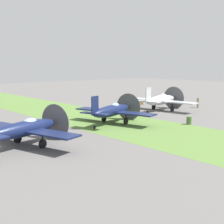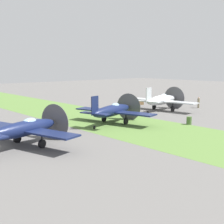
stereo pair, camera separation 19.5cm
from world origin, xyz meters
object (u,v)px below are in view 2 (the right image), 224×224
(airplane_lead, at_px, (162,100))
(ground_crew_chief, at_px, (199,102))
(airplane_wingman, at_px, (113,110))
(fuel_drum, at_px, (189,121))
(airplane_trail, at_px, (25,129))
(supply_crate, at_px, (140,103))

(airplane_lead, relative_size, ground_crew_chief, 6.26)
(airplane_wingman, xyz_separation_m, fuel_drum, (6.20, 6.27, -1.10))
(airplane_trail, xyz_separation_m, fuel_drum, (3.48, 18.51, -1.08))
(airplane_wingman, height_order, ground_crew_chief, airplane_wingman)
(airplane_trail, height_order, supply_crate, airplane_trail)
(airplane_lead, xyz_separation_m, airplane_wingman, (2.77, -12.24, -0.06))
(airplane_trail, bearing_deg, ground_crew_chief, 81.22)
(airplane_trail, bearing_deg, airplane_lead, 87.38)
(airplane_trail, bearing_deg, fuel_drum, 64.10)
(airplane_wingman, distance_m, supply_crate, 17.88)
(ground_crew_chief, distance_m, fuel_drum, 14.47)
(fuel_drum, height_order, supply_crate, fuel_drum)
(airplane_trail, bearing_deg, airplane_wingman, 87.26)
(airplane_trail, bearing_deg, supply_crate, 99.35)
(supply_crate, bearing_deg, airplane_wingman, -56.91)
(fuel_drum, bearing_deg, airplane_lead, 146.33)
(airplane_trail, distance_m, supply_crate, 29.93)
(supply_crate, bearing_deg, airplane_trail, -65.39)
(airplane_lead, xyz_separation_m, ground_crew_chief, (1.95, 6.67, -0.69))
(ground_crew_chief, relative_size, fuel_drum, 1.92)
(airplane_wingman, distance_m, fuel_drum, 8.88)
(fuel_drum, bearing_deg, supply_crate, 151.42)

